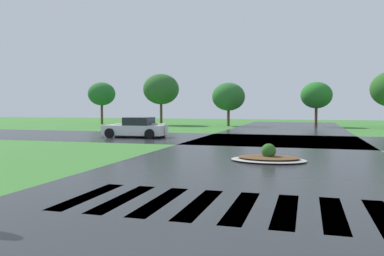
# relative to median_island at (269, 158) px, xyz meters

# --- Properties ---
(asphalt_roadway) EXTENTS (10.20, 80.00, 0.01)m
(asphalt_roadway) POSITION_rel_median_island_xyz_m (-0.34, -1.26, -0.13)
(asphalt_roadway) COLOR #232628
(asphalt_roadway) RESTS_ON ground
(asphalt_cross_road) EXTENTS (90.00, 9.18, 0.01)m
(asphalt_cross_road) POSITION_rel_median_island_xyz_m (-0.34, 9.75, -0.13)
(asphalt_cross_road) COLOR #232628
(asphalt_cross_road) RESTS_ON ground
(crosswalk_stripes) EXTENTS (6.75, 2.81, 0.01)m
(crosswalk_stripes) POSITION_rel_median_island_xyz_m (-0.34, -7.12, -0.13)
(crosswalk_stripes) COLOR white
(crosswalk_stripes) RESTS_ON ground
(median_island) EXTENTS (2.87, 1.99, 0.68)m
(median_island) POSITION_rel_median_island_xyz_m (0.00, 0.00, 0.00)
(median_island) COLOR #9E9B93
(median_island) RESTS_ON ground
(car_silver_hatch) EXTENTS (4.21, 2.24, 1.36)m
(car_silver_hatch) POSITION_rel_median_island_xyz_m (-9.72, 9.26, 0.48)
(car_silver_hatch) COLOR silver
(car_silver_hatch) RESTS_ON ground
(drainage_pipe_stack) EXTENTS (3.54, 1.69, 0.94)m
(drainage_pipe_stack) POSITION_rel_median_island_xyz_m (-9.43, 9.39, 0.34)
(drainage_pipe_stack) COLOR #9E9B93
(drainage_pipe_stack) RESTS_ON ground
(background_treeline) EXTENTS (34.79, 5.02, 5.72)m
(background_treeline) POSITION_rel_median_island_xyz_m (-4.78, 26.68, 3.48)
(background_treeline) COLOR #4C3823
(background_treeline) RESTS_ON ground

